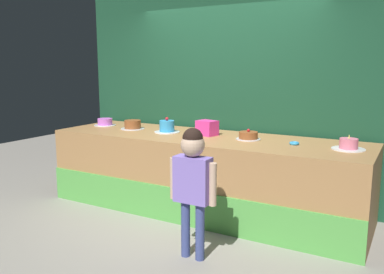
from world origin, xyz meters
The scene contains 11 objects.
ground_plane centered at (0.00, 0.00, 0.00)m, with size 12.00×12.00×0.00m, color gray.
stage_platform centered at (0.00, 0.55, 0.45)m, with size 3.82×1.12×0.91m.
curtain_backdrop centered at (0.00, 1.20, 1.58)m, with size 4.38×0.08×3.17m, color #19472D.
child_figure centered at (0.51, -0.62, 0.78)m, with size 0.47×0.21×1.21m.
pink_box centered at (0.00, 0.63, 1.00)m, with size 0.23×0.18×0.18m, color #F23799.
donut centered at (1.08, 0.56, 0.93)m, with size 0.10×0.10×0.03m, color #3399D8.
cake_far_left centered at (-1.62, 0.64, 0.96)m, with size 0.30×0.30×0.10m.
cake_left centered at (-1.08, 0.58, 0.97)m, with size 0.31×0.31×0.12m.
cake_center centered at (-0.54, 0.58, 0.98)m, with size 0.32×0.32×0.19m.
cake_right centered at (0.54, 0.61, 0.95)m, with size 0.28×0.28×0.12m.
cake_far_right centered at (1.62, 0.58, 0.96)m, with size 0.33×0.33×0.16m.
Camera 1 is at (2.20, -3.62, 1.74)m, focal length 37.56 mm.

